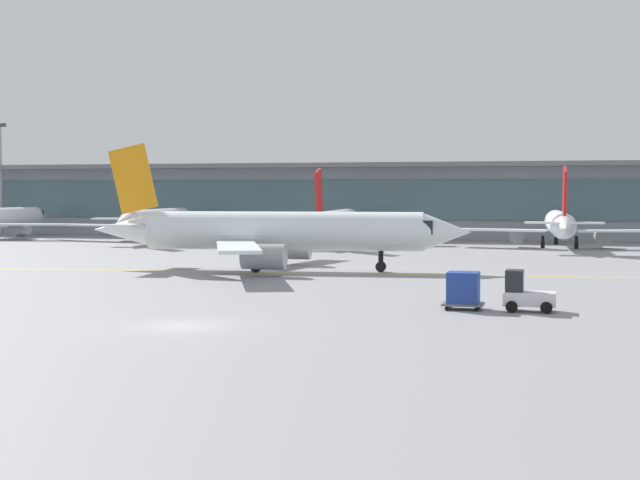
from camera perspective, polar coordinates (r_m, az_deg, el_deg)
name	(u,v)px	position (r m, az deg, el deg)	size (l,w,h in m)	color
ground_plane	(183,326)	(44.48, -8.05, -5.02)	(400.00, 400.00, 0.00)	gray
taxiway_centreline_stripe	(276,273)	(72.17, -2.60, -1.93)	(110.00, 0.36, 0.01)	yellow
terminal_concourse	(443,200)	(125.63, 7.26, 2.38)	(181.18, 11.00, 9.60)	#8C939E
gate_airplane_1	(156,220)	(117.68, -9.61, 1.16)	(23.59, 25.49, 8.44)	silver
gate_airplane_2	(336,222)	(109.01, 0.92, 1.06)	(23.62, 25.49, 8.44)	silver
gate_airplane_3	(559,224)	(105.73, 13.90, 0.91)	(23.64, 25.48, 8.44)	white
taxiing_regional_jet	(279,232)	(73.96, -2.42, 0.47)	(29.61, 27.39, 9.80)	white
baggage_tug	(525,294)	(50.21, 11.98, -3.12)	(2.62, 1.65, 2.10)	silver
cargo_dolly_lead	(463,289)	(50.43, 8.43, -2.88)	(2.12, 1.62, 1.94)	#595B60
apron_light_mast_0	(1,174)	(141.62, -18.28, 3.72)	(1.80, 0.36, 15.37)	gray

